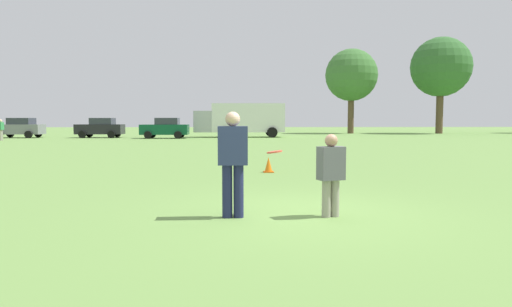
{
  "coord_description": "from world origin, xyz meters",
  "views": [
    {
      "loc": [
        -1.15,
        -7.87,
        1.64
      ],
      "look_at": [
        -0.67,
        2.09,
        0.9
      ],
      "focal_mm": 32.04,
      "sensor_mm": 36.0,
      "label": 1
    }
  ],
  "objects": [
    {
      "name": "traffic_cone",
      "position": [
        -0.08,
        6.31,
        0.23
      ],
      "size": [
        0.32,
        0.32,
        0.48
      ],
      "color": "#D8590C",
      "rests_on": "ground"
    },
    {
      "name": "player_defender",
      "position": [
        0.48,
        -0.3,
        0.78
      ],
      "size": [
        0.49,
        0.37,
        1.4
      ],
      "color": "gray",
      "rests_on": "ground"
    },
    {
      "name": "tree_west_maple",
      "position": [
        12.99,
        47.01,
        7.0
      ],
      "size": [
        6.26,
        6.26,
        10.18
      ],
      "color": "brown",
      "rests_on": "ground"
    },
    {
      "name": "player_thrower",
      "position": [
        -1.17,
        -0.28,
        1.0
      ],
      "size": [
        0.49,
        0.29,
        1.77
      ],
      "color": "#1E234C",
      "rests_on": "ground"
    },
    {
      "name": "parked_car_mid_left",
      "position": [
        -13.49,
        34.97,
        0.92
      ],
      "size": [
        4.23,
        2.27,
        1.82
      ],
      "color": "black",
      "rests_on": "ground"
    },
    {
      "name": "parked_car_near_left",
      "position": [
        -20.85,
        35.04,
        0.92
      ],
      "size": [
        4.23,
        2.27,
        1.82
      ],
      "color": "slate",
      "rests_on": "ground"
    },
    {
      "name": "ground_plane",
      "position": [
        0.0,
        0.0,
        0.0
      ],
      "size": [
        192.87,
        192.87,
        0.0
      ],
      "primitive_type": "plane",
      "color": "#6B9347"
    },
    {
      "name": "bystander_sideline_watcher",
      "position": [
        -19.61,
        29.19,
        0.95
      ],
      "size": [
        0.29,
        0.48,
        1.68
      ],
      "color": "gray",
      "rests_on": "ground"
    },
    {
      "name": "tree_center_elm",
      "position": [
        23.54,
        46.09,
        7.91
      ],
      "size": [
        7.07,
        7.07,
        11.49
      ],
      "color": "brown",
      "rests_on": "ground"
    },
    {
      "name": "frisbee",
      "position": [
        -0.46,
        -0.09,
        1.09
      ],
      "size": [
        0.27,
        0.27,
        0.07
      ],
      "color": "#E54C33"
    },
    {
      "name": "parked_car_center",
      "position": [
        -7.29,
        33.22,
        0.92
      ],
      "size": [
        4.23,
        2.27,
        1.82
      ],
      "color": "#0C4C2D",
      "rests_on": "ground"
    },
    {
      "name": "box_truck",
      "position": [
        -0.44,
        35.67,
        1.75
      ],
      "size": [
        8.54,
        3.11,
        3.18
      ],
      "color": "white",
      "rests_on": "ground"
    }
  ]
}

